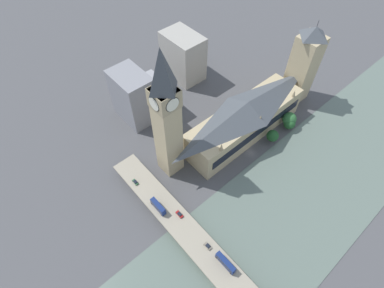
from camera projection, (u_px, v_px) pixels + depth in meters
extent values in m
plane|color=#4C4C4F|center=(250.00, 153.00, 185.08)|extent=(600.00, 600.00, 0.00)
cube|color=slate|center=(303.00, 195.00, 166.82)|extent=(66.22, 360.00, 0.30)
cube|color=tan|center=(244.00, 123.00, 187.15)|extent=(22.65, 83.44, 19.90)
cube|color=black|center=(259.00, 132.00, 181.04)|extent=(0.40, 76.76, 5.97)
pyramid|color=#474C51|center=(248.00, 107.00, 176.22)|extent=(22.20, 81.77, 7.87)
cone|color=#9E8966|center=(294.00, 93.00, 185.46)|extent=(2.20, 2.20, 5.00)
cone|color=#9E8966|center=(260.00, 118.00, 172.56)|extent=(2.20, 2.20, 5.00)
cone|color=#9E8966|center=(221.00, 147.00, 159.66)|extent=(2.20, 2.20, 5.00)
cube|color=tan|center=(168.00, 134.00, 155.11)|extent=(11.08, 11.08, 60.37)
cube|color=tan|center=(164.00, 98.00, 135.28)|extent=(11.75, 11.75, 9.97)
cylinder|color=black|center=(172.00, 105.00, 132.63)|extent=(0.50, 7.56, 7.56)
cylinder|color=silver|center=(172.00, 105.00, 132.58)|extent=(0.62, 7.00, 7.00)
cylinder|color=black|center=(157.00, 91.00, 137.93)|extent=(0.50, 7.56, 7.56)
cylinder|color=silver|center=(157.00, 91.00, 137.98)|extent=(0.62, 7.00, 7.00)
cylinder|color=black|center=(174.00, 92.00, 137.61)|extent=(7.56, 0.50, 7.56)
cylinder|color=silver|center=(174.00, 92.00, 137.65)|extent=(7.00, 0.62, 7.00)
cylinder|color=black|center=(154.00, 104.00, 132.95)|extent=(7.56, 0.50, 7.56)
cylinder|color=silver|center=(154.00, 104.00, 132.91)|extent=(7.00, 0.62, 7.00)
pyramid|color=#383D42|center=(162.00, 70.00, 122.92)|extent=(11.30, 11.30, 21.45)
cube|color=tan|center=(302.00, 69.00, 197.89)|extent=(14.85, 14.85, 47.58)
pyramid|color=#474C51|center=(315.00, 32.00, 176.54)|extent=(14.85, 14.85, 6.68)
cylinder|color=#333338|center=(318.00, 23.00, 172.34)|extent=(0.30, 0.30, 4.00)
cube|color=gray|center=(222.00, 273.00, 139.24)|extent=(3.00, 11.89, 4.40)
cube|color=gray|center=(149.00, 191.00, 165.94)|extent=(3.00, 11.89, 4.40)
cube|color=gray|center=(223.00, 271.00, 137.04)|extent=(164.44, 13.99, 1.20)
cube|color=navy|center=(225.00, 263.00, 137.38)|extent=(11.20, 2.46, 1.87)
cube|color=black|center=(225.00, 263.00, 137.09)|extent=(10.08, 2.52, 0.82)
cube|color=navy|center=(226.00, 262.00, 135.78)|extent=(10.98, 2.46, 2.20)
cube|color=black|center=(226.00, 262.00, 135.69)|extent=(10.08, 2.52, 1.06)
cube|color=navy|center=(226.00, 261.00, 134.85)|extent=(10.87, 2.33, 0.16)
cylinder|color=black|center=(220.00, 254.00, 140.70)|extent=(1.04, 0.28, 1.04)
cylinder|color=black|center=(216.00, 258.00, 139.79)|extent=(1.04, 0.28, 1.04)
cylinder|color=black|center=(234.00, 270.00, 136.33)|extent=(1.04, 0.28, 1.04)
cylinder|color=black|center=(231.00, 274.00, 135.42)|extent=(1.04, 0.28, 1.04)
cube|color=navy|center=(158.00, 207.00, 154.64)|extent=(10.25, 2.53, 1.96)
cube|color=black|center=(158.00, 207.00, 154.34)|extent=(9.22, 2.59, 0.86)
cube|color=navy|center=(158.00, 205.00, 152.97)|extent=(10.04, 2.53, 2.30)
cube|color=black|center=(158.00, 205.00, 152.88)|extent=(9.22, 2.59, 1.10)
cube|color=navy|center=(158.00, 204.00, 152.00)|extent=(9.94, 2.40, 0.16)
cylinder|color=black|center=(155.00, 201.00, 157.79)|extent=(1.06, 0.28, 1.06)
cylinder|color=black|center=(152.00, 204.00, 156.85)|extent=(1.06, 0.28, 1.06)
cylinder|color=black|center=(165.00, 212.00, 153.87)|extent=(1.06, 0.28, 1.06)
cylinder|color=black|center=(162.00, 215.00, 152.93)|extent=(1.06, 0.28, 1.06)
cube|color=maroon|center=(179.00, 214.00, 153.16)|extent=(4.33, 1.86, 0.70)
cube|color=black|center=(180.00, 214.00, 152.62)|extent=(2.25, 1.67, 0.51)
cylinder|color=black|center=(179.00, 211.00, 154.52)|extent=(0.61, 0.22, 0.61)
cylinder|color=black|center=(176.00, 213.00, 153.83)|extent=(0.61, 0.22, 0.61)
cylinder|color=black|center=(183.00, 216.00, 152.90)|extent=(0.61, 0.22, 0.61)
cylinder|color=black|center=(180.00, 218.00, 152.22)|extent=(0.61, 0.22, 0.61)
cube|color=#2D5638|center=(135.00, 182.00, 164.96)|extent=(4.05, 1.72, 0.59)
cube|color=black|center=(135.00, 182.00, 164.44)|extent=(2.11, 1.55, 0.57)
cylinder|color=black|center=(135.00, 180.00, 166.14)|extent=(0.69, 0.22, 0.69)
cylinder|color=black|center=(133.00, 181.00, 165.51)|extent=(0.69, 0.22, 0.69)
cylinder|color=black|center=(138.00, 183.00, 164.71)|extent=(0.69, 0.22, 0.69)
cylinder|color=black|center=(136.00, 185.00, 164.08)|extent=(0.69, 0.22, 0.69)
cube|color=slate|center=(208.00, 246.00, 143.17)|extent=(3.99, 1.89, 0.55)
cube|color=black|center=(208.00, 246.00, 142.69)|extent=(2.07, 1.70, 0.54)
cylinder|color=black|center=(207.00, 243.00, 144.40)|extent=(0.61, 0.22, 0.61)
cylinder|color=black|center=(204.00, 245.00, 143.70)|extent=(0.61, 0.22, 0.61)
cylinder|color=black|center=(211.00, 247.00, 142.94)|extent=(0.61, 0.22, 0.61)
cylinder|color=black|center=(209.00, 250.00, 142.25)|extent=(0.61, 0.22, 0.61)
cube|color=#A39E93|center=(183.00, 56.00, 217.89)|extent=(29.90, 20.42, 33.95)
cube|color=gray|center=(133.00, 97.00, 191.01)|extent=(27.05, 18.46, 34.63)
cube|color=#939399|center=(156.00, 96.00, 201.90)|extent=(27.39, 14.64, 20.59)
cylinder|color=brown|center=(271.00, 140.00, 189.58)|extent=(0.70, 0.70, 2.49)
sphere|color=#1E4C23|center=(273.00, 136.00, 186.09)|extent=(7.52, 7.52, 7.52)
cylinder|color=brown|center=(287.00, 125.00, 197.21)|extent=(0.70, 0.70, 3.30)
sphere|color=#2D6633|center=(289.00, 119.00, 192.93)|extent=(8.90, 8.90, 8.90)
cylinder|color=brown|center=(288.00, 128.00, 196.27)|extent=(0.70, 0.70, 2.16)
sphere|color=#235628|center=(289.00, 123.00, 192.91)|extent=(7.51, 7.51, 7.51)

